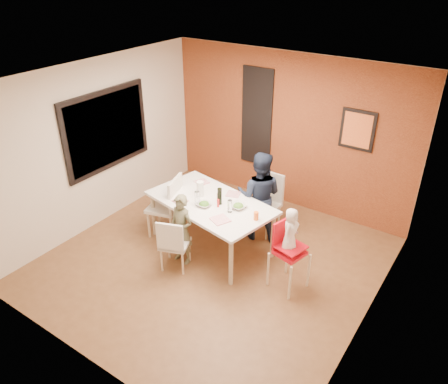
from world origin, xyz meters
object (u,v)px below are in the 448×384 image
Objects in this scene: dining_table at (211,205)px; child_near at (182,230)px; chair_near at (173,242)px; paper_towel_roll at (200,189)px; toddler at (290,231)px; high_chair at (287,249)px; chair_left at (169,203)px; chair_far at (267,199)px; child_far at (259,196)px; wine_bottle at (220,196)px.

child_near is at bearing -102.04° from dining_table.
chair_near is 0.96m from paper_towel_roll.
paper_towel_roll is (-1.63, 0.23, 0.01)m from toddler.
chair_near is 3.43× the size of paper_towel_roll.
high_chair is (1.48, 0.61, 0.13)m from chair_near.
paper_towel_roll reaches higher than chair_left.
child_near is at bearing -109.62° from chair_far.
paper_towel_roll is (-1.61, 0.22, 0.32)m from high_chair.
paper_towel_roll is (-0.11, 0.60, 0.36)m from child_near.
child_near is at bearing -80.14° from paper_towel_roll.
chair_near is 1.57m from child_far.
chair_left is at bearing 13.51° from child_far.
child_far is (0.47, 0.65, 0.01)m from dining_table.
high_chair is at bearing 72.11° from chair_left.
child_far is 2.30× the size of toddler.
chair_left is at bearing 102.36° from high_chair.
chair_left is 3.99× the size of wine_bottle.
toddler reaches higher than child_near.
paper_towel_roll is at bearing 102.37° from child_near.
child_near is 1.36m from child_far.
child_far is 0.93m from paper_towel_roll.
child_far is at bearing 64.03° from wine_bottle.
chair_near is 0.93m from chair_left.
toddler reaches higher than chair_left.
child_near is 1.73× the size of toddler.
chair_left is at bearing -67.16° from chair_near.
chair_near is at bearing -106.06° from chair_far.
chair_near is 0.96m from wine_bottle.
wine_bottle is (0.25, 0.80, 0.45)m from chair_near.
child_near is 0.74m from wine_bottle.
child_far is 1.27m from toddler.
toddler reaches higher than chair_far.
child_far reaches higher than toddler.
chair_left is at bearing -161.56° from paper_towel_roll.
dining_table is 2.08× the size of high_chair.
paper_towel_roll is at bearing 175.34° from wine_bottle.
toddler is at bearing -8.08° from paper_towel_roll.
child_far is (0.58, 1.21, 0.18)m from child_near.
wine_bottle is at bearing -4.66° from paper_towel_roll.
child_far reaches higher than high_chair.
child_far is at bearing 61.89° from high_chair.
high_chair is 1.57× the size of toddler.
chair_near is 1.32× the size of toddler.
paper_towel_roll is at bearing -101.81° from chair_near.
wine_bottle reaches higher than paper_towel_roll.
high_chair reaches higher than dining_table.
wine_bottle is (0.27, 0.57, 0.37)m from child_near.
high_chair is at bearing -8.79° from wine_bottle.
dining_table is 8.01× the size of wine_bottle.
chair_far is 1.41m from high_chair.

